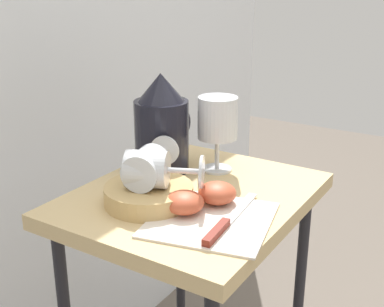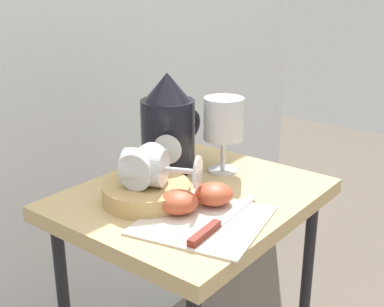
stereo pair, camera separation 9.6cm
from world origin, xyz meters
name	(u,v)px [view 1 (the left image)]	position (x,y,z in m)	size (l,w,h in m)	color
curtain_drape	(20,81)	(0.00, 0.47, 0.90)	(2.40, 0.03, 1.81)	white
table	(192,235)	(0.00, 0.00, 0.64)	(0.49, 0.41, 0.74)	tan
linen_napkin	(211,220)	(-0.09, -0.09, 0.74)	(0.20, 0.20, 0.00)	silver
basket_tray	(149,195)	(-0.09, 0.04, 0.75)	(0.16, 0.16, 0.04)	tan
pitcher	(162,132)	(0.07, 0.12, 0.82)	(0.17, 0.11, 0.21)	black
wine_glass_upright	(218,122)	(0.13, 0.02, 0.85)	(0.08, 0.08, 0.16)	silver
wine_glass_tipped_near	(147,167)	(-0.08, 0.05, 0.81)	(0.15, 0.10, 0.07)	silver
wine_glass_tipped_far	(150,169)	(-0.09, 0.03, 0.81)	(0.12, 0.15, 0.07)	silver
apple_half_left	(184,202)	(-0.09, -0.04, 0.76)	(0.07, 0.07, 0.04)	#C15133
apple_half_right	(217,193)	(-0.02, -0.07, 0.76)	(0.07, 0.07, 0.04)	#C15133
knife	(224,224)	(-0.10, -0.13, 0.74)	(0.22, 0.04, 0.01)	silver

